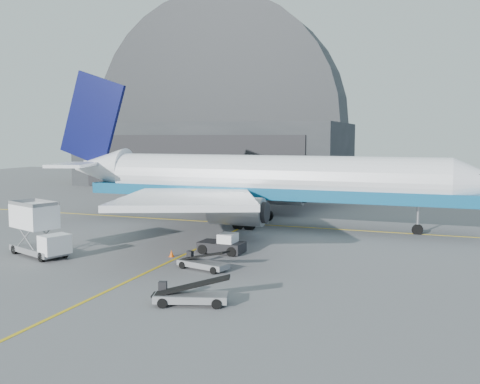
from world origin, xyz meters
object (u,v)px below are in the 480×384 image
at_px(pushback_tug, 223,245).
at_px(belt_loader_b, 203,263).
at_px(belt_loader_a, 190,296).
at_px(catering_truck, 38,230).
at_px(airliner, 253,180).

bearing_deg(pushback_tug, belt_loader_b, -81.66).
bearing_deg(belt_loader_a, pushback_tug, 86.41).
height_order(pushback_tug, belt_loader_a, belt_loader_a).
bearing_deg(belt_loader_b, catering_truck, -164.81).
height_order(airliner, catering_truck, airliner).
bearing_deg(belt_loader_a, belt_loader_b, 91.42).
relative_size(airliner, belt_loader_b, 11.87).
height_order(catering_truck, pushback_tug, catering_truck).
relative_size(airliner, pushback_tug, 13.43).
height_order(airliner, pushback_tug, airliner).
distance_m(catering_truck, pushback_tug, 14.87).
distance_m(catering_truck, belt_loader_a, 18.37).
xyz_separation_m(catering_truck, belt_loader_a, (16.83, -7.22, -1.55)).
height_order(catering_truck, belt_loader_a, catering_truck).
bearing_deg(catering_truck, pushback_tug, 44.66).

